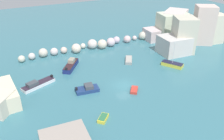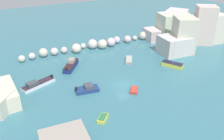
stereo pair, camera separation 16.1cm
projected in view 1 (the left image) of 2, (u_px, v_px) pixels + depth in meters
name	position (u px, v px, depth m)	size (l,w,h in m)	color
cove_water	(124.00, 85.00, 45.86)	(160.00, 160.00, 0.00)	#38727E
cliff_headland_right	(185.00, 29.00, 65.94)	(21.97, 18.69, 10.31)	beige
rock_breakwater	(97.00, 44.00, 62.56)	(37.59, 4.32, 2.52)	beige
channel_buoy	(74.00, 60.00, 55.35)	(0.63, 0.63, 0.63)	#E04C28
moored_boat_0	(172.00, 64.00, 53.08)	(3.91, 4.92, 5.73)	#D9CE41
moored_boat_1	(134.00, 90.00, 43.83)	(2.41, 2.63, 0.49)	red
moored_boat_2	(37.00, 84.00, 45.18)	(6.73, 4.02, 1.35)	silver
moored_boat_3	(87.00, 89.00, 43.74)	(4.49, 2.66, 1.31)	navy
moored_boat_4	(71.00, 65.00, 52.29)	(5.03, 6.07, 1.85)	navy
moored_boat_5	(129.00, 60.00, 55.39)	(3.44, 4.31, 0.71)	gray
moored_boat_6	(103.00, 118.00, 36.48)	(2.41, 2.40, 0.59)	yellow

